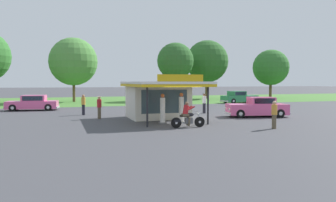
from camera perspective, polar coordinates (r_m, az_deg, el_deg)
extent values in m
plane|color=#424247|center=(20.73, 2.33, -4.34)|extent=(300.00, 300.00, 0.00)
cube|color=#477A33|center=(49.84, -9.88, 0.13)|extent=(120.00, 24.00, 0.01)
cube|color=silver|center=(25.07, -1.85, 0.03)|extent=(4.29, 3.63, 2.64)
cube|color=#384C56|center=(23.36, -0.61, -0.08)|extent=(3.43, 0.05, 1.69)
cube|color=silver|center=(23.57, -0.81, 3.23)|extent=(4.99, 7.19, 0.16)
cube|color=gold|center=(23.57, -0.81, 2.79)|extent=(4.99, 7.19, 0.18)
cube|color=gold|center=(20.20, 2.23, 4.05)|extent=(3.00, 0.08, 0.44)
cylinder|color=black|center=(21.39, 7.01, -0.57)|extent=(0.12, 0.12, 2.64)
cylinder|color=black|center=(19.99, -3.66, -0.83)|extent=(0.12, 0.12, 2.64)
cube|color=slate|center=(21.70, -0.94, -3.86)|extent=(0.44, 0.44, 0.10)
cylinder|color=silver|center=(21.61, -0.95, -1.59)|extent=(0.34, 0.34, 1.63)
cube|color=white|center=(21.43, -0.80, -1.41)|extent=(0.22, 0.02, 0.28)
sphere|color=orange|center=(21.55, -0.95, 0.94)|extent=(0.26, 0.26, 0.26)
cube|color=slate|center=(22.13, 2.34, -3.72)|extent=(0.44, 0.44, 0.10)
cylinder|color=silver|center=(22.04, 2.34, -1.44)|extent=(0.34, 0.34, 1.67)
cube|color=white|center=(21.86, 2.51, -1.26)|extent=(0.22, 0.02, 0.28)
sphere|color=orange|center=(21.98, 2.35, 1.09)|extent=(0.26, 0.26, 0.26)
cylinder|color=black|center=(20.18, 5.54, -3.65)|extent=(0.64, 0.11, 0.64)
cylinder|color=silver|center=(20.18, 5.54, -3.65)|extent=(0.16, 0.12, 0.16)
cylinder|color=black|center=(19.64, 1.44, -3.83)|extent=(0.64, 0.11, 0.64)
cylinder|color=silver|center=(19.64, 1.44, -3.83)|extent=(0.16, 0.12, 0.16)
ellipsoid|color=black|center=(19.88, 3.79, -2.42)|extent=(0.56, 0.25, 0.24)
cube|color=#59595E|center=(19.90, 3.65, -3.45)|extent=(0.44, 0.25, 0.36)
cube|color=black|center=(19.76, 2.84, -2.62)|extent=(0.48, 0.27, 0.10)
cylinder|color=silver|center=(20.11, 5.29, -2.87)|extent=(0.37, 0.08, 0.71)
cylinder|color=silver|center=(20.03, 4.97, -1.81)|extent=(0.05, 0.70, 0.04)
sphere|color=silver|center=(20.08, 5.24, -2.25)|extent=(0.16, 0.16, 0.16)
cube|color=black|center=(19.64, 1.57, -3.48)|extent=(0.44, 0.19, 0.12)
cylinder|color=silver|center=(19.91, 2.43, -3.85)|extent=(0.71, 0.09, 0.18)
cube|color=brown|center=(19.78, 3.04, -2.44)|extent=(0.40, 0.35, 0.14)
cylinder|color=brown|center=(20.05, 3.41, -3.52)|extent=(0.12, 0.23, 0.56)
cylinder|color=brown|center=(19.75, 3.74, -3.62)|extent=(0.12, 0.23, 0.56)
cylinder|color=#B21E23|center=(19.77, 3.15, -1.53)|extent=(0.42, 0.33, 0.60)
sphere|color=brown|center=(19.76, 3.31, -0.45)|extent=(0.22, 0.22, 0.22)
cylinder|color=#B21E23|center=(20.03, 3.59, -1.23)|extent=(0.54, 0.10, 0.31)
cylinder|color=#B21E23|center=(19.66, 4.01, -1.32)|extent=(0.54, 0.10, 0.31)
cube|color=#E55993|center=(26.92, 15.26, -1.40)|extent=(4.95, 2.82, 0.84)
cube|color=#E55993|center=(26.99, 15.97, 0.08)|extent=(2.20, 1.96, 0.55)
cube|color=#283847|center=(26.68, 14.11, 0.07)|extent=(0.36, 1.36, 0.44)
cube|color=#283847|center=(26.28, 16.56, -0.02)|extent=(1.57, 0.41, 0.42)
cube|color=#283847|center=(27.71, 15.41, 0.17)|extent=(1.57, 0.41, 0.42)
cube|color=silver|center=(26.24, 10.39, -2.11)|extent=(0.51, 1.67, 0.18)
cube|color=silver|center=(27.84, 19.83, -1.94)|extent=(0.51, 1.67, 0.18)
sphere|color=white|center=(25.66, 10.71, -1.47)|extent=(0.18, 0.18, 0.18)
sphere|color=white|center=(26.75, 10.06, -1.27)|extent=(0.18, 0.18, 0.18)
cylinder|color=black|center=(25.66, 12.55, -2.19)|extent=(0.69, 0.35, 0.66)
cylinder|color=silver|center=(25.66, 12.55, -2.19)|extent=(0.34, 0.28, 0.30)
cylinder|color=black|center=(27.24, 11.51, -1.86)|extent=(0.69, 0.35, 0.66)
cylinder|color=silver|center=(27.24, 11.51, -1.86)|extent=(0.34, 0.28, 0.30)
cylinder|color=black|center=(26.77, 19.05, -2.07)|extent=(0.69, 0.35, 0.66)
cylinder|color=silver|center=(26.77, 19.05, -2.07)|extent=(0.34, 0.28, 0.30)
cylinder|color=black|center=(28.29, 17.70, -1.76)|extent=(0.69, 0.35, 0.66)
cylinder|color=silver|center=(28.29, 17.70, -1.76)|extent=(0.34, 0.28, 0.30)
cube|color=#2D844C|center=(44.15, 12.40, 0.43)|extent=(5.00, 2.42, 0.79)
cube|color=#2D844C|center=(43.85, 11.94, 1.32)|extent=(2.13, 1.86, 0.59)
cube|color=#283847|center=(44.43, 12.93, 1.33)|extent=(0.21, 1.46, 0.47)
cube|color=#283847|center=(44.50, 11.32, 1.35)|extent=(1.65, 0.22, 0.45)
cube|color=#283847|center=(43.21, 12.58, 1.28)|extent=(1.65, 0.22, 0.45)
cube|color=silver|center=(45.68, 14.83, 0.15)|extent=(0.32, 1.78, 0.18)
cube|color=silver|center=(42.74, 9.79, 0.00)|extent=(0.32, 1.78, 0.18)
sphere|color=white|center=(46.14, 14.37, 0.58)|extent=(0.18, 0.18, 0.18)
sphere|color=white|center=(45.21, 15.33, 0.51)|extent=(0.18, 0.18, 0.18)
cylinder|color=black|center=(45.86, 13.36, 0.22)|extent=(0.68, 0.27, 0.66)
cylinder|color=silver|center=(45.86, 13.36, 0.22)|extent=(0.32, 0.25, 0.30)
cylinder|color=black|center=(44.50, 14.75, 0.10)|extent=(0.68, 0.27, 0.66)
cylinder|color=silver|center=(44.50, 14.75, 0.10)|extent=(0.32, 0.25, 0.30)
cylinder|color=black|center=(43.91, 10.00, 0.12)|extent=(0.68, 0.27, 0.66)
cylinder|color=silver|center=(43.91, 10.00, 0.12)|extent=(0.32, 0.25, 0.30)
cylinder|color=black|center=(42.49, 11.35, 0.00)|extent=(0.68, 0.27, 0.66)
cylinder|color=silver|center=(42.49, 11.35, 0.00)|extent=(0.32, 0.25, 0.30)
cube|color=#E55993|center=(34.43, -22.63, -0.61)|extent=(4.88, 2.42, 0.73)
cube|color=#E55993|center=(34.36, -22.38, 0.48)|extent=(2.34, 1.88, 0.57)
cube|color=#283847|center=(34.58, -24.10, 0.45)|extent=(0.22, 1.44, 0.45)
cube|color=#283847|center=(33.58, -22.64, 0.41)|extent=(1.82, 0.26, 0.43)
cube|color=#283847|center=(35.15, -22.13, 0.54)|extent=(1.82, 0.26, 0.43)
cube|color=silver|center=(35.00, -26.44, -1.05)|extent=(0.34, 1.76, 0.18)
cube|color=silver|center=(34.06, -18.71, -0.99)|extent=(0.34, 1.76, 0.18)
sphere|color=white|center=(34.41, -26.72, -0.65)|extent=(0.18, 0.18, 0.18)
sphere|color=white|center=(35.55, -26.21, -0.52)|extent=(0.18, 0.18, 0.18)
cylinder|color=black|center=(33.96, -25.55, -1.10)|extent=(0.68, 0.28, 0.66)
cylinder|color=silver|center=(33.96, -25.55, -1.10)|extent=(0.32, 0.25, 0.30)
cylinder|color=black|center=(35.64, -24.86, -0.89)|extent=(0.68, 0.28, 0.66)
cylinder|color=silver|center=(35.64, -24.86, -0.89)|extent=(0.32, 0.25, 0.30)
cylinder|color=black|center=(33.31, -20.23, -1.06)|extent=(0.68, 0.28, 0.66)
cylinder|color=silver|center=(33.31, -20.23, -1.06)|extent=(0.32, 0.25, 0.30)
cylinder|color=black|center=(35.02, -19.79, -0.84)|extent=(0.68, 0.28, 0.66)
cylinder|color=silver|center=(35.02, -19.79, -0.84)|extent=(0.32, 0.25, 0.30)
cube|color=red|center=(39.06, -1.57, 0.14)|extent=(4.76, 2.01, 0.80)
cube|color=red|center=(39.16, -0.95, 1.11)|extent=(2.05, 1.73, 0.52)
cube|color=#283847|center=(38.86, -2.33, 1.09)|extent=(0.07, 1.50, 0.42)
cube|color=#283847|center=(38.38, -0.55, 1.07)|extent=(1.72, 0.06, 0.40)
cube|color=#283847|center=(39.95, -1.32, 1.16)|extent=(1.72, 0.06, 0.40)
cube|color=silver|center=(38.41, -4.97, -0.34)|extent=(0.16, 1.82, 0.18)
cube|color=silver|center=(39.87, 1.71, -0.20)|extent=(0.16, 1.82, 0.18)
sphere|color=white|center=(37.80, -4.75, 0.08)|extent=(0.18, 0.18, 0.18)
sphere|color=white|center=(38.98, -5.21, 0.18)|extent=(0.18, 0.18, 0.18)
cylinder|color=black|center=(37.75, -3.47, -0.36)|extent=(0.66, 0.21, 0.66)
cylinder|color=silver|center=(37.75, -3.47, -0.36)|extent=(0.30, 0.23, 0.30)
cylinder|color=black|center=(39.48, -4.19, -0.20)|extent=(0.66, 0.21, 0.66)
cylinder|color=silver|center=(39.48, -4.19, -0.20)|extent=(0.30, 0.23, 0.30)
cylinder|color=black|center=(38.75, 1.10, -0.25)|extent=(0.66, 0.21, 0.66)
cylinder|color=silver|center=(38.75, 1.10, -0.25)|extent=(0.30, 0.23, 0.30)
cylinder|color=black|center=(40.44, 0.21, -0.10)|extent=(0.66, 0.21, 0.66)
cylinder|color=silver|center=(40.44, 0.21, -0.10)|extent=(0.30, 0.23, 0.30)
cylinder|color=black|center=(28.26, -14.57, -1.50)|extent=(0.26, 0.26, 0.87)
cylinder|color=gold|center=(28.21, -14.59, 0.00)|extent=(0.34, 0.34, 0.61)
sphere|color=#9E704C|center=(28.19, -14.60, 0.86)|extent=(0.24, 0.24, 0.24)
cylinder|color=brown|center=(25.18, -11.93, -2.07)|extent=(0.26, 0.26, 0.86)
cylinder|color=#B21E23|center=(25.13, -11.95, -0.41)|extent=(0.34, 0.34, 0.61)
sphere|color=tan|center=(25.10, -11.96, 0.55)|extent=(0.23, 0.23, 0.23)
cylinder|color=beige|center=(25.10, -11.96, 0.73)|extent=(0.37, 0.37, 0.02)
cylinder|color=brown|center=(20.37, 18.07, -3.46)|extent=(0.26, 0.26, 0.84)
cylinder|color=gold|center=(20.30, 18.11, -1.45)|extent=(0.34, 0.34, 0.59)
sphere|color=tan|center=(20.27, 18.13, -0.30)|extent=(0.23, 0.23, 0.23)
cylinder|color=black|center=(29.04, 6.35, -1.26)|extent=(0.26, 0.26, 0.89)
cylinder|color=white|center=(28.99, 6.36, 0.23)|extent=(0.34, 0.34, 0.63)
sphere|color=#9E704C|center=(28.97, 6.36, 1.09)|extent=(0.24, 0.24, 0.24)
cylinder|color=black|center=(28.97, 6.36, 1.26)|extent=(0.39, 0.39, 0.02)
cylinder|color=brown|center=(47.04, -16.14, 1.74)|extent=(0.37, 0.37, 3.10)
sphere|color=#4C893D|center=(47.10, -16.22, 6.64)|extent=(6.59, 6.59, 6.59)
cylinder|color=brown|center=(54.62, 6.81, 2.29)|extent=(0.56, 0.56, 3.54)
sphere|color=#2D6028|center=(54.71, 6.84, 6.89)|extent=(6.98, 6.98, 6.98)
cylinder|color=brown|center=(58.04, 17.48, 1.94)|extent=(0.46, 0.46, 2.96)
sphere|color=#33702D|center=(58.08, 17.54, 5.63)|extent=(6.02, 6.02, 6.02)
cylinder|color=brown|center=(49.02, 1.31, 2.37)|extent=(0.38, 0.38, 3.84)
sphere|color=#2D6028|center=(49.11, 1.32, 7.01)|extent=(5.49, 5.49, 5.49)
sphere|color=#2D6028|center=(49.45, 2.07, 6.35)|extent=(3.35, 3.35, 3.35)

